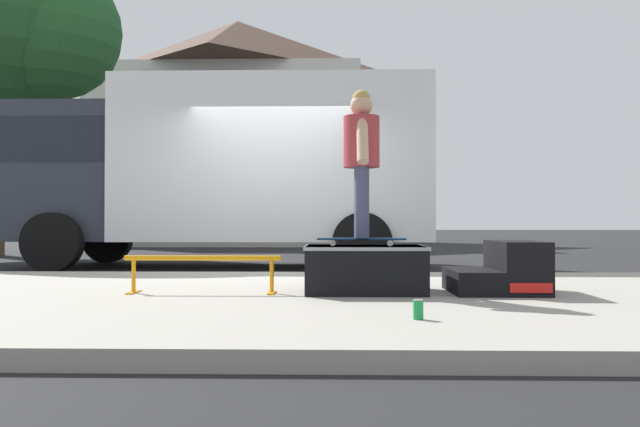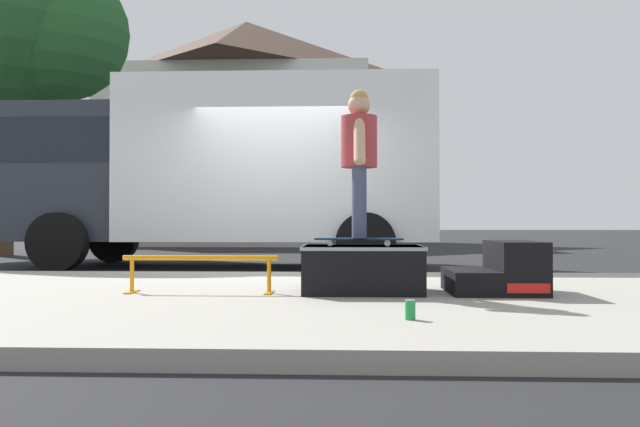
% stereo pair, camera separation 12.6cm
% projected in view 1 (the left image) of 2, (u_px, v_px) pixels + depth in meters
% --- Properties ---
extents(ground_plane, '(140.00, 140.00, 0.00)m').
position_uv_depth(ground_plane, '(266.00, 278.00, 8.60)').
color(ground_plane, black).
extents(sidewalk_slab, '(50.00, 5.00, 0.12)m').
position_uv_depth(sidewalk_slab, '(228.00, 300.00, 5.60)').
color(sidewalk_slab, gray).
rests_on(sidewalk_slab, ground).
extents(skate_box, '(1.06, 0.83, 0.41)m').
position_uv_depth(skate_box, '(365.00, 267.00, 5.70)').
color(skate_box, black).
rests_on(skate_box, sidewalk_slab).
extents(kicker_ramp, '(0.79, 0.85, 0.45)m').
position_uv_depth(kicker_ramp, '(503.00, 271.00, 5.67)').
color(kicker_ramp, black).
rests_on(kicker_ramp, sidewalk_slab).
extents(grind_rail, '(1.38, 0.28, 0.33)m').
position_uv_depth(grind_rail, '(203.00, 265.00, 5.61)').
color(grind_rail, orange).
rests_on(grind_rail, sidewalk_slab).
extents(skateboard, '(0.79, 0.25, 0.07)m').
position_uv_depth(skateboard, '(362.00, 239.00, 5.69)').
color(skateboard, navy).
rests_on(skateboard, skate_box).
extents(skater_kid, '(0.32, 0.68, 1.32)m').
position_uv_depth(skater_kid, '(362.00, 151.00, 5.70)').
color(skater_kid, '#3F4766').
rests_on(skater_kid, skateboard).
extents(soda_can, '(0.07, 0.07, 0.13)m').
position_uv_depth(soda_can, '(418.00, 310.00, 4.06)').
color(soda_can, '#198C3F').
rests_on(soda_can, sidewalk_slab).
extents(box_truck, '(6.91, 2.63, 3.05)m').
position_uv_depth(box_truck, '(219.00, 166.00, 10.85)').
color(box_truck, white).
rests_on(box_truck, ground).
extents(street_tree_main, '(5.36, 4.87, 8.19)m').
position_uv_depth(street_tree_main, '(5.00, 12.00, 14.72)').
color(street_tree_main, brown).
rests_on(street_tree_main, ground).
extents(house_behind, '(9.54, 8.22, 8.40)m').
position_uv_depth(house_behind, '(237.00, 130.00, 24.11)').
color(house_behind, silver).
rests_on(house_behind, ground).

